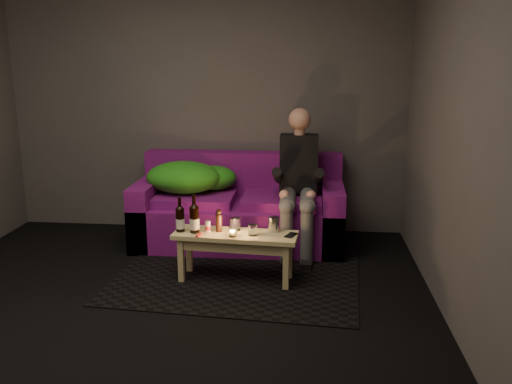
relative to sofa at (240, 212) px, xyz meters
The scene contains 17 objects.
floor 1.88m from the sofa, 102.33° to the right, with size 4.50×4.50×0.00m, color black.
room 1.94m from the sofa, 106.42° to the right, with size 4.50×4.50×4.50m.
rug 0.94m from the sofa, 84.74° to the right, with size 1.96×1.43×0.01m, color black.
sofa is the anchor object (origin of this frame).
green_blanket 0.59m from the sofa, behind, with size 0.86×0.58×0.29m.
person 0.69m from the sofa, 15.88° to the right, with size 0.35×0.81×1.30m.
coffee_table 0.94m from the sofa, 85.02° to the right, with size 1.00×0.39×0.40m.
beer_bottle_a 1.02m from the sofa, 110.99° to the right, with size 0.07×0.07×0.28m.
beer_bottle_b 1.01m from the sofa, 104.17° to the right, with size 0.08×0.08×0.31m.
salt_shaker 0.95m from the sofa, 98.61° to the right, with size 0.04×0.04×0.09m, color silver.
pepper_mill 0.93m from the sofa, 93.36° to the right, with size 0.05×0.05×0.14m, color black.
tumbler_back 0.88m from the sofa, 85.34° to the right, with size 0.08×0.08×0.10m, color white.
tealight 1.03m from the sofa, 86.07° to the right, with size 0.07×0.07×0.05m.
tumbler_front 1.01m from the sofa, 77.09° to the right, with size 0.07×0.07×0.09m, color white.
steel_cup 0.97m from the sofa, 66.47° to the right, with size 0.09×0.09×0.12m, color #BBBDC2.
smartphone 1.10m from the sofa, 61.45° to the right, with size 0.06×0.13×0.01m, color black.
red_lighter 1.06m from the sofa, 100.62° to the right, with size 0.02×0.08×0.01m, color red.
Camera 1 is at (1.03, -3.16, 1.75)m, focal length 38.00 mm.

